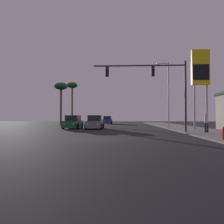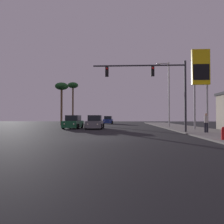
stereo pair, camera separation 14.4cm
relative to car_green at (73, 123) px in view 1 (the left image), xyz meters
The scene contains 12 objects.
ground_plane 13.39m from the car_green, 69.65° to the right, with size 120.00×120.00×0.00m, color black.
sidewalk_right 14.39m from the car_green, 10.14° to the right, with size 5.00×60.00×0.12m.
car_green is the anchor object (origin of this frame).
car_grey 2.96m from the car_green, 12.68° to the right, with size 2.04×4.33×1.68m.
car_blue 20.48m from the car_green, 81.33° to the left, with size 2.04×4.34×1.68m.
traffic_light_mast 12.69m from the car_green, 37.71° to the right, with size 8.55×0.36×6.50m.
street_lamp 13.74m from the car_green, 14.18° to the left, with size 1.74×0.24×9.00m.
gas_station_sign 16.43m from the car_green, ahead, with size 2.00×0.42×9.00m.
fire_hydrant 18.87m from the car_green, 49.60° to the right, with size 0.24×0.34×0.76m.
pedestrian_on_sidewalk 15.85m from the car_green, 31.20° to the right, with size 0.34×0.32×1.67m.
palm_tree_mid 13.77m from the car_green, 112.66° to the left, with size 2.40×2.40×7.73m.
palm_tree_far 23.26m from the car_green, 103.19° to the left, with size 2.40×2.40×9.37m.
Camera 1 is at (1.55, -14.98, 1.45)m, focal length 35.00 mm.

